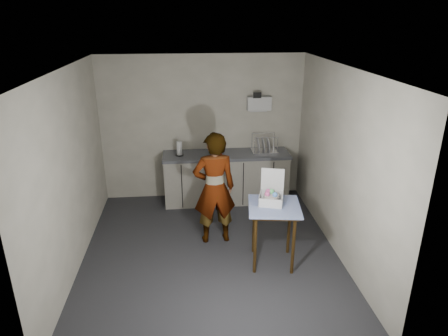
{
  "coord_description": "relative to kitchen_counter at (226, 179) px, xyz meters",
  "views": [
    {
      "loc": [
        -0.28,
        -4.94,
        3.22
      ],
      "look_at": [
        0.24,
        0.45,
        1.12
      ],
      "focal_mm": 32.0,
      "sensor_mm": 36.0,
      "label": 1
    }
  ],
  "objects": [
    {
      "name": "bakery_box",
      "position": [
        0.4,
        -1.93,
        0.54
      ],
      "size": [
        0.38,
        0.39,
        0.43
      ],
      "rotation": [
        0.0,
        0.0,
        -0.28
      ],
      "color": "silver",
      "rests_on": "side_table"
    },
    {
      "name": "side_table",
      "position": [
        0.43,
        -2.02,
        0.33
      ],
      "size": [
        0.76,
        0.76,
        0.87
      ],
      "rotation": [
        0.0,
        0.0,
        -0.14
      ],
      "color": "#3A240D",
      "rests_on": "ground"
    },
    {
      "name": "dish_rack",
      "position": [
        0.68,
        0.04,
        0.55
      ],
      "size": [
        0.45,
        0.34,
        0.31
      ],
      "color": "silver",
      "rests_on": "kitchen_counter"
    },
    {
      "name": "wall_shelf",
      "position": [
        0.6,
        0.22,
        1.32
      ],
      "size": [
        0.42,
        0.18,
        0.37
      ],
      "color": "silver",
      "rests_on": "ground"
    },
    {
      "name": "soap_bottle",
      "position": [
        -0.18,
        -0.07,
        0.64
      ],
      "size": [
        0.13,
        0.13,
        0.31
      ],
      "primitive_type": "imported",
      "rotation": [
        0.0,
        0.0,
        0.05
      ],
      "color": "black",
      "rests_on": "kitchen_counter"
    },
    {
      "name": "paper_towel",
      "position": [
        -0.82,
        -0.02,
        0.6
      ],
      "size": [
        0.14,
        0.14,
        0.25
      ],
      "color": "black",
      "rests_on": "kitchen_counter"
    },
    {
      "name": "ceiling",
      "position": [
        -0.4,
        -1.7,
        2.17
      ],
      "size": [
        3.6,
        4.0,
        0.01
      ],
      "primitive_type": "cube",
      "color": "white",
      "rests_on": "wall_back"
    },
    {
      "name": "standing_man",
      "position": [
        -0.31,
        -1.36,
        0.42
      ],
      "size": [
        0.66,
        0.47,
        1.7
      ],
      "primitive_type": "imported",
      "rotation": [
        0.0,
        0.0,
        3.24
      ],
      "color": "#B2A593",
      "rests_on": "ground"
    },
    {
      "name": "wall_back",
      "position": [
        -0.4,
        0.29,
        0.87
      ],
      "size": [
        3.6,
        0.02,
        2.6
      ],
      "primitive_type": "cube",
      "color": "#B1AD9A",
      "rests_on": "ground"
    },
    {
      "name": "wall_right",
      "position": [
        1.39,
        -1.7,
        0.87
      ],
      "size": [
        0.02,
        4.0,
        2.6
      ],
      "primitive_type": "cube",
      "color": "#B1AD9A",
      "rests_on": "ground"
    },
    {
      "name": "wall_left",
      "position": [
        -2.19,
        -1.7,
        0.87
      ],
      "size": [
        0.02,
        4.0,
        2.6
      ],
      "primitive_type": "cube",
      "color": "#B1AD9A",
      "rests_on": "ground"
    },
    {
      "name": "soda_can",
      "position": [
        -0.11,
        -0.04,
        0.54
      ],
      "size": [
        0.06,
        0.06,
        0.11
      ],
      "primitive_type": "cylinder",
      "color": "red",
      "rests_on": "kitchen_counter"
    },
    {
      "name": "kitchen_counter",
      "position": [
        0.0,
        0.0,
        0.0
      ],
      "size": [
        2.24,
        0.62,
        0.91
      ],
      "color": "black",
      "rests_on": "ground"
    },
    {
      "name": "ground",
      "position": [
        -0.4,
        -1.7,
        -0.43
      ],
      "size": [
        4.0,
        4.0,
        0.0
      ],
      "primitive_type": "plane",
      "color": "#2B2B30",
      "rests_on": "ground"
    },
    {
      "name": "dark_bottle",
      "position": [
        -0.27,
        0.05,
        0.62
      ],
      "size": [
        0.08,
        0.08,
        0.26
      ],
      "primitive_type": "cylinder",
      "color": "black",
      "rests_on": "kitchen_counter"
    }
  ]
}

